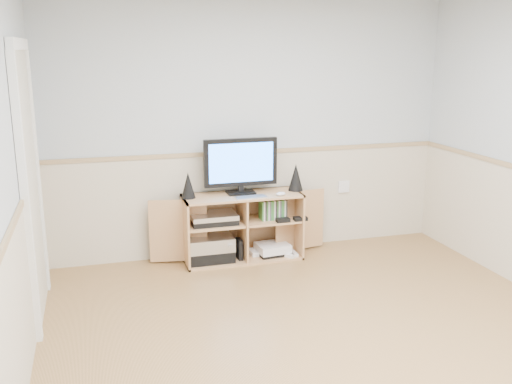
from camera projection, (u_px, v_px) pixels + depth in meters
room at (334, 177)px, 3.60m from camera, size 4.04×4.54×2.54m
media_cabinet at (241, 225)px, 5.59m from camera, size 1.78×0.43×0.65m
monitor at (241, 164)px, 5.44m from camera, size 0.71×0.18×0.54m
speaker_left at (188, 185)px, 5.32m from camera, size 0.13×0.13×0.25m
speaker_right at (296, 177)px, 5.60m from camera, size 0.14×0.14×0.27m
keyboard at (251, 197)px, 5.35m from camera, size 0.30×0.14×0.01m
mouse at (281, 194)px, 5.43m from camera, size 0.11×0.08×0.04m
av_components at (212, 240)px, 5.49m from camera, size 0.52×0.32×0.47m
game_consoles at (271, 249)px, 5.68m from camera, size 0.45×0.30×0.11m
game_cases at (273, 209)px, 5.57m from camera, size 0.26×0.13×0.19m
wall_outlet at (344, 187)px, 6.00m from camera, size 0.12×0.03×0.12m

